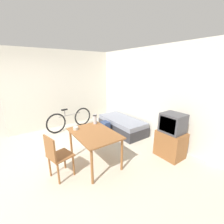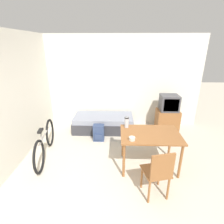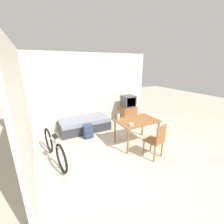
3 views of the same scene
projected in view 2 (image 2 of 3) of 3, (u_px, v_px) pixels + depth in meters
name	position (u px, v px, depth m)	size (l,w,h in m)	color
ground_plane	(112.00, 210.00, 2.72)	(20.00, 20.00, 0.00)	beige
wall_back	(116.00, 82.00, 5.27)	(5.07, 0.06, 2.70)	silver
wall_left	(20.00, 97.00, 3.80)	(0.06, 4.22, 2.70)	silver
daybed	(104.00, 123.00, 5.20)	(1.75, 0.82, 0.45)	#333338
tv	(168.00, 115.00, 5.05)	(0.62, 0.48, 1.10)	brown
dining_table	(150.00, 138.00, 3.49)	(1.18, 0.82, 0.76)	brown
wooden_chair	(158.00, 172.00, 2.77)	(0.49, 0.49, 0.92)	brown
bicycle	(45.00, 143.00, 3.92)	(0.31, 1.69, 0.76)	black
thermos_flask	(127.00, 122.00, 3.68)	(0.09, 0.09, 0.24)	#B7B7BC
mate_bowl	(132.00, 139.00, 3.21)	(0.12, 0.12, 0.06)	beige
backpack	(99.00, 133.00, 4.63)	(0.28, 0.23, 0.44)	navy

